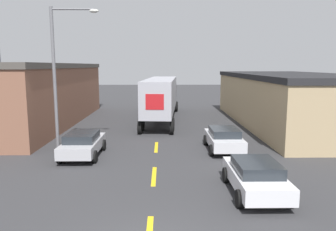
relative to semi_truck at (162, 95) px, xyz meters
The scene contains 8 objects.
road_centerline 16.14m from the semi_truck, 91.21° to the right, with size 0.20×13.68×0.01m.
warehouse_left 11.99m from the semi_truck, behind, with size 8.73×21.16×5.31m.
warehouse_right 11.41m from the semi_truck, 12.77° to the right, with size 8.64×21.15×4.44m.
semi_truck is the anchor object (origin of this frame).
parked_car_right_near 18.63m from the semi_truck, 78.21° to the right, with size 2.06×4.21×1.39m.
parked_car_left_far 13.42m from the semi_truck, 109.58° to the right, with size 2.06×4.21×1.39m.
parked_car_right_mid 12.04m from the semi_truck, 71.48° to the right, with size 2.06×4.21×1.39m.
street_lamp 12.64m from the semi_truck, 119.60° to the right, with size 2.89×0.32×8.53m.
Camera 1 is at (0.43, -8.07, 5.12)m, focal length 35.00 mm.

